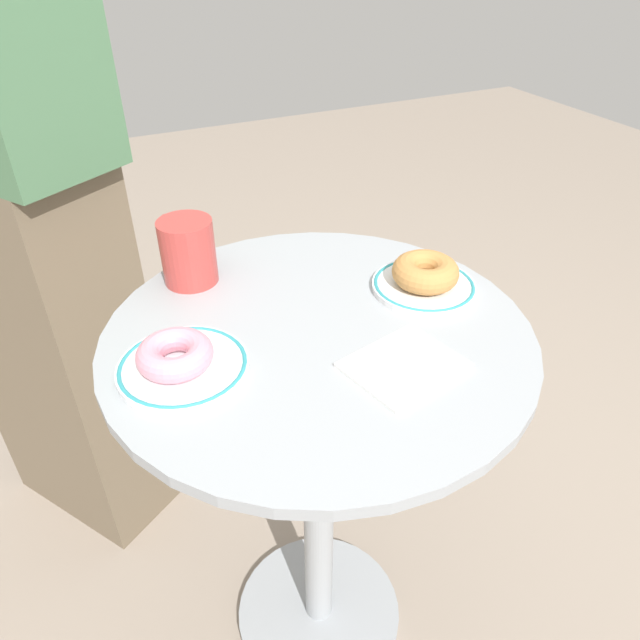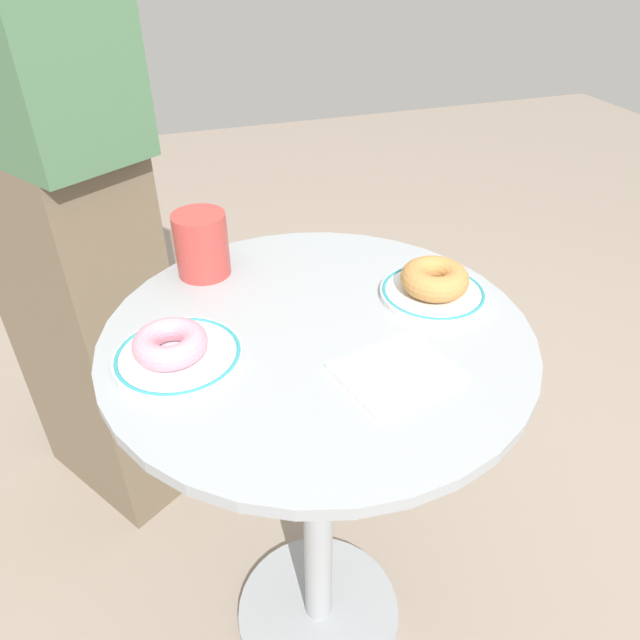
{
  "view_description": "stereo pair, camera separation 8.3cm",
  "coord_description": "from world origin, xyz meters",
  "px_view_note": "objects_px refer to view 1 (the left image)",
  "views": [
    {
      "loc": [
        -0.29,
        -0.61,
        1.26
      ],
      "look_at": [
        0.01,
        0.01,
        0.78
      ],
      "focal_mm": 32.81,
      "sensor_mm": 36.0,
      "label": 1
    },
    {
      "loc": [
        -0.21,
        -0.64,
        1.26
      ],
      "look_at": [
        0.01,
        0.01,
        0.78
      ],
      "focal_mm": 32.81,
      "sensor_mm": 36.0,
      "label": 2
    }
  ],
  "objects_px": {
    "coffee_mug": "(187,250)",
    "person_figure": "(9,190)",
    "paper_napkin": "(404,365)",
    "plate_right": "(424,286)",
    "plate_left": "(183,367)",
    "donut_pink_frosted": "(175,354)",
    "cafe_table": "(319,456)",
    "donut_old_fashioned": "(425,272)"
  },
  "relations": [
    {
      "from": "cafe_table",
      "to": "plate_right",
      "type": "xyz_separation_m",
      "value": [
        0.2,
        0.03,
        0.27
      ]
    },
    {
      "from": "coffee_mug",
      "to": "person_figure",
      "type": "xyz_separation_m",
      "value": [
        -0.24,
        0.35,
        0.01
      ]
    },
    {
      "from": "paper_napkin",
      "to": "donut_pink_frosted",
      "type": "bearing_deg",
      "value": 156.25
    },
    {
      "from": "cafe_table",
      "to": "plate_left",
      "type": "bearing_deg",
      "value": -178.25
    },
    {
      "from": "donut_old_fashioned",
      "to": "coffee_mug",
      "type": "bearing_deg",
      "value": 149.81
    },
    {
      "from": "donut_old_fashioned",
      "to": "paper_napkin",
      "type": "relative_size",
      "value": 0.73
    },
    {
      "from": "plate_right",
      "to": "person_figure",
      "type": "xyz_separation_m",
      "value": [
        -0.57,
        0.54,
        0.06
      ]
    },
    {
      "from": "plate_left",
      "to": "paper_napkin",
      "type": "height_order",
      "value": "plate_left"
    },
    {
      "from": "donut_old_fashioned",
      "to": "coffee_mug",
      "type": "distance_m",
      "value": 0.38
    },
    {
      "from": "plate_left",
      "to": "paper_napkin",
      "type": "distance_m",
      "value": 0.29
    },
    {
      "from": "cafe_table",
      "to": "donut_old_fashioned",
      "type": "xyz_separation_m",
      "value": [
        0.2,
        0.03,
        0.3
      ]
    },
    {
      "from": "donut_pink_frosted",
      "to": "paper_napkin",
      "type": "bearing_deg",
      "value": -23.75
    },
    {
      "from": "plate_left",
      "to": "donut_pink_frosted",
      "type": "xyz_separation_m",
      "value": [
        -0.01,
        0.0,
        0.02
      ]
    },
    {
      "from": "donut_pink_frosted",
      "to": "paper_napkin",
      "type": "height_order",
      "value": "donut_pink_frosted"
    },
    {
      "from": "plate_left",
      "to": "coffee_mug",
      "type": "relative_size",
      "value": 1.31
    },
    {
      "from": "person_figure",
      "to": "coffee_mug",
      "type": "bearing_deg",
      "value": -55.17
    },
    {
      "from": "person_figure",
      "to": "donut_old_fashioned",
      "type": "bearing_deg",
      "value": -43.45
    },
    {
      "from": "cafe_table",
      "to": "coffee_mug",
      "type": "relative_size",
      "value": 5.9
    },
    {
      "from": "plate_right",
      "to": "paper_napkin",
      "type": "distance_m",
      "value": 0.2
    },
    {
      "from": "plate_left",
      "to": "coffee_mug",
      "type": "xyz_separation_m",
      "value": [
        0.07,
        0.22,
        0.05
      ]
    },
    {
      "from": "coffee_mug",
      "to": "person_figure",
      "type": "distance_m",
      "value": 0.42
    },
    {
      "from": "cafe_table",
      "to": "plate_right",
      "type": "distance_m",
      "value": 0.34
    },
    {
      "from": "person_figure",
      "to": "plate_right",
      "type": "bearing_deg",
      "value": -43.45
    },
    {
      "from": "plate_left",
      "to": "plate_right",
      "type": "distance_m",
      "value": 0.39
    },
    {
      "from": "cafe_table",
      "to": "paper_napkin",
      "type": "height_order",
      "value": "paper_napkin"
    },
    {
      "from": "plate_left",
      "to": "plate_right",
      "type": "bearing_deg",
      "value": 4.77
    },
    {
      "from": "cafe_table",
      "to": "plate_left",
      "type": "xyz_separation_m",
      "value": [
        -0.2,
        -0.01,
        0.27
      ]
    },
    {
      "from": "coffee_mug",
      "to": "person_figure",
      "type": "bearing_deg",
      "value": 124.83
    },
    {
      "from": "plate_right",
      "to": "coffee_mug",
      "type": "bearing_deg",
      "value": 149.81
    },
    {
      "from": "donut_old_fashioned",
      "to": "person_figure",
      "type": "distance_m",
      "value": 0.78
    },
    {
      "from": "plate_left",
      "to": "cafe_table",
      "type": "bearing_deg",
      "value": 1.75
    },
    {
      "from": "donut_pink_frosted",
      "to": "person_figure",
      "type": "bearing_deg",
      "value": 106.18
    },
    {
      "from": "donut_old_fashioned",
      "to": "donut_pink_frosted",
      "type": "bearing_deg",
      "value": -175.46
    },
    {
      "from": "plate_right",
      "to": "person_figure",
      "type": "distance_m",
      "value": 0.78
    },
    {
      "from": "plate_left",
      "to": "person_figure",
      "type": "relative_size",
      "value": 0.1
    },
    {
      "from": "donut_pink_frosted",
      "to": "paper_napkin",
      "type": "xyz_separation_m",
      "value": [
        0.27,
        -0.12,
        -0.03
      ]
    },
    {
      "from": "paper_napkin",
      "to": "plate_right",
      "type": "bearing_deg",
      "value": 48.86
    },
    {
      "from": "donut_pink_frosted",
      "to": "person_figure",
      "type": "distance_m",
      "value": 0.59
    },
    {
      "from": "donut_pink_frosted",
      "to": "coffee_mug",
      "type": "distance_m",
      "value": 0.23
    },
    {
      "from": "cafe_table",
      "to": "person_figure",
      "type": "distance_m",
      "value": 0.75
    },
    {
      "from": "cafe_table",
      "to": "donut_old_fashioned",
      "type": "relative_size",
      "value": 7.39
    },
    {
      "from": "plate_right",
      "to": "plate_left",
      "type": "bearing_deg",
      "value": -175.23
    }
  ]
}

